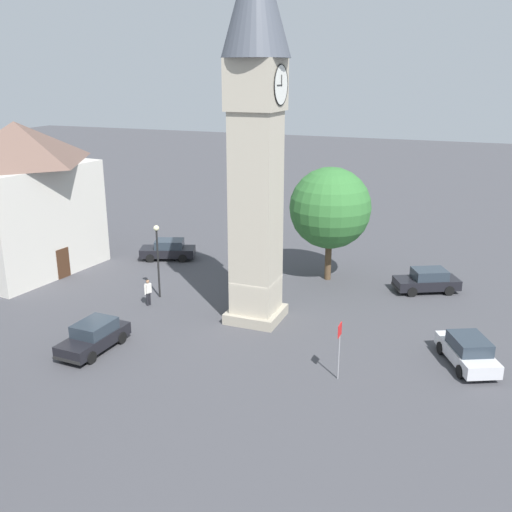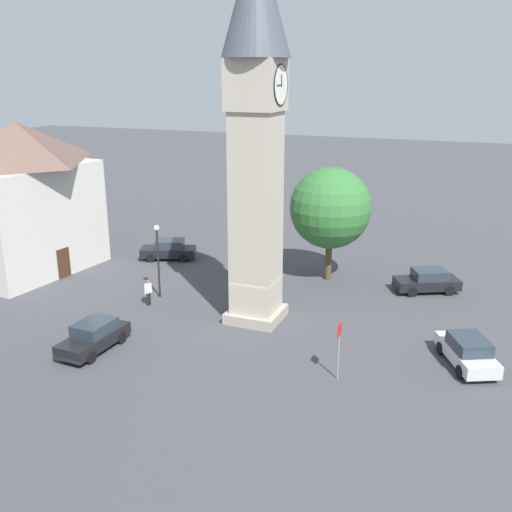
{
  "view_description": "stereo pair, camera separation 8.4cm",
  "coord_description": "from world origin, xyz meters",
  "px_view_note": "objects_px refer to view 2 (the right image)",
  "views": [
    {
      "loc": [
        29.15,
        11.59,
        13.75
      ],
      "look_at": [
        0.0,
        0.0,
        3.84
      ],
      "focal_mm": 40.92,
      "sensor_mm": 36.0,
      "label": 1
    },
    {
      "loc": [
        29.12,
        11.67,
        13.75
      ],
      "look_at": [
        0.0,
        0.0,
        3.84
      ],
      "focal_mm": 40.92,
      "sensor_mm": 36.0,
      "label": 2
    }
  ],
  "objects_px": {
    "car_silver_kerb": "(427,281)",
    "tree": "(330,208)",
    "clock_tower": "(256,103)",
    "lamp_post": "(158,249)",
    "car_red_corner": "(94,336)",
    "road_sign": "(339,342)",
    "car_white_side": "(169,249)",
    "pedestrian": "(148,290)",
    "building_terrace_right": "(23,197)",
    "car_blue_kerb": "(467,351)"
  },
  "relations": [
    {
      "from": "car_white_side",
      "to": "pedestrian",
      "type": "distance_m",
      "value": 9.33
    },
    {
      "from": "car_red_corner",
      "to": "pedestrian",
      "type": "relative_size",
      "value": 2.48
    },
    {
      "from": "lamp_post",
      "to": "tree",
      "type": "bearing_deg",
      "value": 128.6
    },
    {
      "from": "clock_tower",
      "to": "building_terrace_right",
      "type": "xyz_separation_m",
      "value": [
        -2.08,
        -18.42,
        -6.79
      ]
    },
    {
      "from": "lamp_post",
      "to": "car_blue_kerb",
      "type": "bearing_deg",
      "value": 82.81
    },
    {
      "from": "pedestrian",
      "to": "lamp_post",
      "type": "bearing_deg",
      "value": -176.89
    },
    {
      "from": "tree",
      "to": "road_sign",
      "type": "distance_m",
      "value": 14.23
    },
    {
      "from": "car_silver_kerb",
      "to": "building_terrace_right",
      "type": "height_order",
      "value": "building_terrace_right"
    },
    {
      "from": "clock_tower",
      "to": "road_sign",
      "type": "distance_m",
      "value": 13.03
    },
    {
      "from": "car_blue_kerb",
      "to": "car_white_side",
      "type": "bearing_deg",
      "value": -113.25
    },
    {
      "from": "car_silver_kerb",
      "to": "lamp_post",
      "type": "height_order",
      "value": "lamp_post"
    },
    {
      "from": "building_terrace_right",
      "to": "car_white_side",
      "type": "bearing_deg",
      "value": 127.15
    },
    {
      "from": "car_blue_kerb",
      "to": "lamp_post",
      "type": "height_order",
      "value": "lamp_post"
    },
    {
      "from": "car_silver_kerb",
      "to": "pedestrian",
      "type": "xyz_separation_m",
      "value": [
        8.78,
        -15.69,
        0.25
      ]
    },
    {
      "from": "clock_tower",
      "to": "pedestrian",
      "type": "bearing_deg",
      "value": -85.66
    },
    {
      "from": "car_silver_kerb",
      "to": "tree",
      "type": "bearing_deg",
      "value": -89.55
    },
    {
      "from": "lamp_post",
      "to": "road_sign",
      "type": "height_order",
      "value": "lamp_post"
    },
    {
      "from": "clock_tower",
      "to": "car_blue_kerb",
      "type": "xyz_separation_m",
      "value": [
        1.43,
        11.69,
        -11.44
      ]
    },
    {
      "from": "pedestrian",
      "to": "road_sign",
      "type": "bearing_deg",
      "value": 70.82
    },
    {
      "from": "lamp_post",
      "to": "road_sign",
      "type": "distance_m",
      "value": 14.52
    },
    {
      "from": "clock_tower",
      "to": "car_silver_kerb",
      "type": "relative_size",
      "value": 4.69
    },
    {
      "from": "car_blue_kerb",
      "to": "car_silver_kerb",
      "type": "height_order",
      "value": "same"
    },
    {
      "from": "clock_tower",
      "to": "lamp_post",
      "type": "distance_m",
      "value": 11.45
    },
    {
      "from": "car_silver_kerb",
      "to": "pedestrian",
      "type": "bearing_deg",
      "value": -60.78
    },
    {
      "from": "tree",
      "to": "lamp_post",
      "type": "distance_m",
      "value": 11.79
    },
    {
      "from": "car_silver_kerb",
      "to": "car_white_side",
      "type": "height_order",
      "value": "same"
    },
    {
      "from": "pedestrian",
      "to": "building_terrace_right",
      "type": "relative_size",
      "value": 0.16
    },
    {
      "from": "car_blue_kerb",
      "to": "building_terrace_right",
      "type": "distance_m",
      "value": 30.67
    },
    {
      "from": "car_red_corner",
      "to": "road_sign",
      "type": "xyz_separation_m",
      "value": [
        -1.73,
        12.44,
        1.14
      ]
    },
    {
      "from": "pedestrian",
      "to": "road_sign",
      "type": "xyz_separation_m",
      "value": [
        4.55,
        13.08,
        0.89
      ]
    },
    {
      "from": "car_white_side",
      "to": "building_terrace_right",
      "type": "relative_size",
      "value": 0.42
    },
    {
      "from": "car_silver_kerb",
      "to": "pedestrian",
      "type": "relative_size",
      "value": 2.63
    },
    {
      "from": "car_white_side",
      "to": "lamp_post",
      "type": "height_order",
      "value": "lamp_post"
    },
    {
      "from": "car_silver_kerb",
      "to": "car_red_corner",
      "type": "distance_m",
      "value": 21.29
    },
    {
      "from": "tree",
      "to": "lamp_post",
      "type": "relative_size",
      "value": 1.65
    },
    {
      "from": "car_white_side",
      "to": "pedestrian",
      "type": "height_order",
      "value": "pedestrian"
    },
    {
      "from": "car_silver_kerb",
      "to": "building_terrace_right",
      "type": "distance_m",
      "value": 28.26
    },
    {
      "from": "clock_tower",
      "to": "lamp_post",
      "type": "height_order",
      "value": "clock_tower"
    },
    {
      "from": "clock_tower",
      "to": "car_blue_kerb",
      "type": "relative_size",
      "value": 4.69
    },
    {
      "from": "car_blue_kerb",
      "to": "road_sign",
      "type": "relative_size",
      "value": 1.59
    },
    {
      "from": "lamp_post",
      "to": "road_sign",
      "type": "bearing_deg",
      "value": 65.45
    },
    {
      "from": "pedestrian",
      "to": "road_sign",
      "type": "height_order",
      "value": "road_sign"
    },
    {
      "from": "car_silver_kerb",
      "to": "car_white_side",
      "type": "bearing_deg",
      "value": -89.55
    },
    {
      "from": "pedestrian",
      "to": "building_terrace_right",
      "type": "xyz_separation_m",
      "value": [
        -2.61,
        -11.5,
        4.4
      ]
    },
    {
      "from": "car_red_corner",
      "to": "road_sign",
      "type": "relative_size",
      "value": 1.5
    },
    {
      "from": "car_blue_kerb",
      "to": "car_silver_kerb",
      "type": "relative_size",
      "value": 1.0
    },
    {
      "from": "car_red_corner",
      "to": "pedestrian",
      "type": "bearing_deg",
      "value": -174.23
    },
    {
      "from": "car_blue_kerb",
      "to": "building_terrace_right",
      "type": "xyz_separation_m",
      "value": [
        -3.51,
        -30.11,
        4.64
      ]
    },
    {
      "from": "tree",
      "to": "lamp_post",
      "type": "height_order",
      "value": "tree"
    },
    {
      "from": "lamp_post",
      "to": "clock_tower",
      "type": "bearing_deg",
      "value": 82.41
    }
  ]
}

